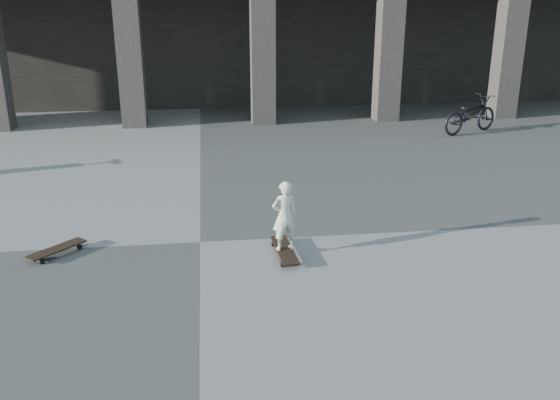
{
  "coord_description": "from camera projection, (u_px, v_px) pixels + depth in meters",
  "views": [
    {
      "loc": [
        0.16,
        -8.12,
        3.43
      ],
      "look_at": [
        1.17,
        -0.13,
        0.65
      ],
      "focal_mm": 38.0,
      "sensor_mm": 36.0,
      "label": 1
    }
  ],
  "objects": [
    {
      "name": "skateboard_spare",
      "position": [
        57.0,
        250.0,
        8.26
      ],
      "size": [
        0.74,
        0.77,
        0.1
      ],
      "rotation": [
        0.0,
        0.0,
        0.82
      ],
      "color": "black",
      "rests_on": "ground"
    },
    {
      "name": "child",
      "position": [
        285.0,
        216.0,
        8.07
      ],
      "size": [
        0.41,
        0.32,
        0.99
      ],
      "primitive_type": "imported",
      "rotation": [
        0.0,
        0.0,
        3.39
      ],
      "color": "silver",
      "rests_on": "longboard"
    },
    {
      "name": "ground",
      "position": [
        200.0,
        242.0,
        8.72
      ],
      "size": [
        90.0,
        90.0,
        0.0
      ],
      "primitive_type": "plane",
      "color": "#474745",
      "rests_on": "ground"
    },
    {
      "name": "longboard",
      "position": [
        285.0,
        250.0,
        8.24
      ],
      "size": [
        0.29,
        1.01,
        0.1
      ],
      "rotation": [
        0.0,
        0.0,
        1.63
      ],
      "color": "black",
      "rests_on": "ground"
    },
    {
      "name": "bicycle",
      "position": [
        470.0,
        114.0,
        15.51
      ],
      "size": [
        1.97,
        1.4,
        0.98
      ],
      "primitive_type": "imported",
      "rotation": [
        0.0,
        0.0,
        2.02
      ],
      "color": "black",
      "rests_on": "ground"
    },
    {
      "name": "colonnade",
      "position": [
        197.0,
        8.0,
        20.64
      ],
      "size": [
        28.0,
        8.82,
        6.0
      ],
      "color": "black",
      "rests_on": "ground"
    }
  ]
}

